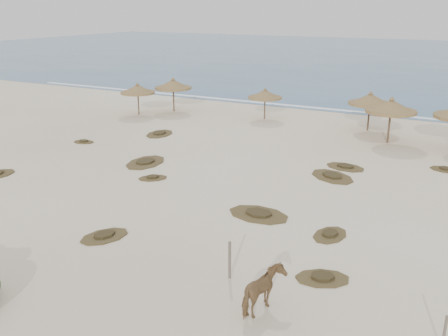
# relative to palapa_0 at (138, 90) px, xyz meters

# --- Properties ---
(ground) EXTENTS (160.00, 160.00, 0.00)m
(ground) POSITION_rel_palapa_0_xyz_m (15.16, -16.75, -2.02)
(ground) COLOR #F8ECCC
(ground) RESTS_ON ground
(ocean) EXTENTS (200.00, 100.00, 0.01)m
(ocean) POSITION_rel_palapa_0_xyz_m (15.16, 58.25, -2.01)
(ocean) COLOR #2B5881
(ocean) RESTS_ON ground
(foam_line) EXTENTS (70.00, 0.60, 0.01)m
(foam_line) POSITION_rel_palapa_0_xyz_m (15.16, 9.25, -2.01)
(foam_line) COLOR white
(foam_line) RESTS_ON ground
(palapa_0) EXTENTS (3.17, 3.17, 2.60)m
(palapa_0) POSITION_rel_palapa_0_xyz_m (0.00, 0.00, 0.00)
(palapa_0) COLOR brown
(palapa_0) RESTS_ON ground
(palapa_1) EXTENTS (3.10, 3.10, 2.84)m
(palapa_1) POSITION_rel_palapa_0_xyz_m (1.77, 2.48, 0.18)
(palapa_1) COLOR brown
(palapa_1) RESTS_ON ground
(palapa_2) EXTENTS (2.99, 2.99, 2.46)m
(palapa_2) POSITION_rel_palapa_0_xyz_m (9.71, 3.21, -0.11)
(palapa_2) COLOR brown
(palapa_2) RESTS_ON ground
(palapa_3) EXTENTS (3.27, 3.27, 2.81)m
(palapa_3) POSITION_rel_palapa_0_xyz_m (17.67, 3.21, 0.16)
(palapa_3) COLOR brown
(palapa_3) RESTS_ON ground
(palapa_4) EXTENTS (3.99, 3.99, 3.01)m
(palapa_4) POSITION_rel_palapa_0_xyz_m (19.57, 0.42, 0.32)
(palapa_4) COLOR brown
(palapa_4) RESTS_ON ground
(horse) EXTENTS (0.95, 1.68, 1.35)m
(horse) POSITION_rel_palapa_0_xyz_m (19.95, -20.53, -1.35)
(horse) COLOR olive
(horse) RESTS_ON ground
(fence_post_near) EXTENTS (0.12, 0.12, 1.29)m
(fence_post_near) POSITION_rel_palapa_0_xyz_m (18.24, -19.29, -1.37)
(fence_post_near) COLOR #706454
(fence_post_near) RESTS_ON ground
(fence_post_far) EXTENTS (0.10, 0.10, 1.07)m
(fence_post_far) POSITION_rel_palapa_0_xyz_m (24.71, -19.99, -1.48)
(fence_post_far) COLOR #706454
(fence_post_far) RESTS_ON ground
(scrub_1) EXTENTS (2.05, 2.96, 0.16)m
(scrub_1) POSITION_rel_palapa_0_xyz_m (8.36, -10.46, -1.97)
(scrub_1) COLOR brown
(scrub_1) RESTS_ON ground
(scrub_2) EXTENTS (1.73, 1.68, 0.16)m
(scrub_2) POSITION_rel_palapa_0_xyz_m (10.29, -12.45, -1.97)
(scrub_2) COLOR brown
(scrub_2) RESTS_ON ground
(scrub_3) EXTENTS (3.13, 2.89, 0.16)m
(scrub_3) POSITION_rel_palapa_0_xyz_m (18.35, -7.93, -1.97)
(scrub_3) COLOR brown
(scrub_3) RESTS_ON ground
(scrub_4) EXTENTS (1.45, 1.92, 0.16)m
(scrub_4) POSITION_rel_palapa_0_xyz_m (20.23, -14.72, -1.97)
(scrub_4) COLOR brown
(scrub_4) RESTS_ON ground
(scrub_6) EXTENTS (1.95, 2.68, 0.16)m
(scrub_6) POSITION_rel_palapa_0_xyz_m (5.28, -4.67, -1.97)
(scrub_6) COLOR brown
(scrub_6) RESTS_ON ground
(scrub_7) EXTENTS (2.40, 1.82, 0.16)m
(scrub_7) POSITION_rel_palapa_0_xyz_m (18.53, -6.04, -1.97)
(scrub_7) COLOR brown
(scrub_7) RESTS_ON ground
(scrub_8) EXTENTS (1.51, 1.11, 0.16)m
(scrub_8) POSITION_rel_palapa_0_xyz_m (2.16, -8.72, -1.97)
(scrub_8) COLOR brown
(scrub_8) RESTS_ON ground
(scrub_9) EXTENTS (2.80, 1.92, 0.16)m
(scrub_9) POSITION_rel_palapa_0_xyz_m (16.99, -14.19, -1.97)
(scrub_9) COLOR brown
(scrub_9) RESTS_ON ground
(scrub_10) EXTENTS (1.82, 1.32, 0.16)m
(scrub_10) POSITION_rel_palapa_0_xyz_m (23.46, -3.95, -1.97)
(scrub_10) COLOR brown
(scrub_10) RESTS_ON ground
(scrub_11) EXTENTS (1.92, 2.25, 0.16)m
(scrub_11) POSITION_rel_palapa_0_xyz_m (12.63, -18.87, -1.97)
(scrub_11) COLOR brown
(scrub_11) RESTS_ON ground
(scrub_12) EXTENTS (2.10, 1.82, 0.16)m
(scrub_12) POSITION_rel_palapa_0_xyz_m (20.94, -17.97, -1.97)
(scrub_12) COLOR brown
(scrub_12) RESTS_ON ground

